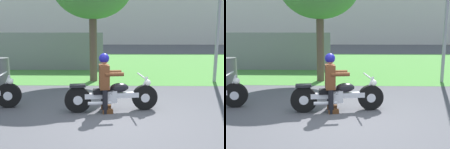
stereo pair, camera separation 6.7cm
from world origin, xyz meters
TOP-DOWN VIEW (x-y plane):
  - ground at (0.00, 0.00)m, footprint 120.00×120.00m
  - grass_verge at (0.00, 9.43)m, footprint 60.00×12.00m
  - motorcycle_lead at (-0.18, 0.65)m, footprint 2.20×0.70m
  - rider_lead at (-0.35, 0.63)m, footprint 0.59×0.51m
  - trash_can at (-4.17, 3.64)m, footprint 0.54×0.54m
  - fence_segment at (-4.23, 6.93)m, footprint 7.00×0.06m

SIDE VIEW (x-z plane):
  - ground at x=0.00m, z-range 0.00..0.00m
  - grass_verge at x=0.00m, z-range 0.00..0.01m
  - motorcycle_lead at x=-0.18m, z-range -0.05..0.81m
  - trash_can at x=-4.17m, z-range 0.00..0.95m
  - rider_lead at x=-0.35m, z-range 0.11..1.50m
  - fence_segment at x=-4.23m, z-range 0.00..1.80m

